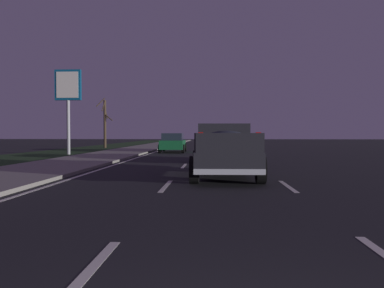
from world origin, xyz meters
TOP-DOWN VIEW (x-y plane):
  - ground at (27.00, 0.00)m, footprint 144.00×144.00m
  - sidewalk_shoulder at (27.00, 7.45)m, footprint 108.00×4.00m
  - grass_verge at (27.00, 12.45)m, footprint 108.00×6.00m
  - lane_markings at (30.21, 3.03)m, footprint 108.10×7.04m
  - pickup_truck at (11.59, 0.00)m, footprint 5.46×2.36m
  - sedan_black at (18.53, -0.06)m, footprint 4.42×2.05m
  - sedan_green at (28.45, 3.64)m, footprint 4.44×2.08m
  - gas_price_sign at (24.86, 10.86)m, footprint 0.27×1.90m
  - bare_tree_far at (37.40, 11.88)m, footprint 2.43×1.77m

SIDE VIEW (x-z plane):
  - ground at x=27.00m, z-range 0.00..0.00m
  - grass_verge at x=27.00m, z-range 0.00..0.01m
  - lane_markings at x=30.21m, z-range 0.00..0.01m
  - sidewalk_shoulder at x=27.00m, z-range 0.00..0.12m
  - sedan_black at x=18.53m, z-range 0.01..1.55m
  - sedan_green at x=28.45m, z-range 0.01..1.55m
  - pickup_truck at x=11.59m, z-range 0.05..1.92m
  - bare_tree_far at x=37.40m, z-range 0.06..5.38m
  - gas_price_sign at x=24.86m, z-range 1.49..7.62m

